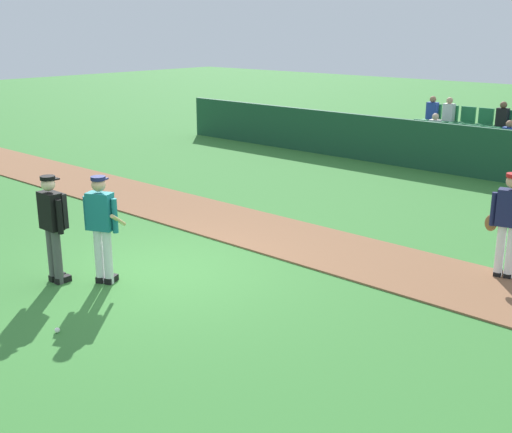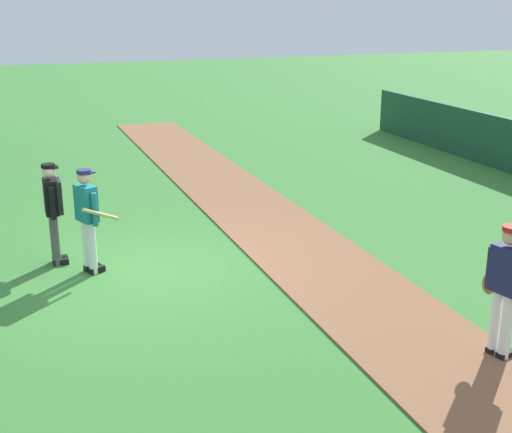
{
  "view_description": "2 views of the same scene",
  "coord_description": "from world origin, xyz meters",
  "px_view_note": "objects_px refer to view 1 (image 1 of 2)",
  "views": [
    {
      "loc": [
        8.04,
        -6.48,
        3.99
      ],
      "look_at": [
        1.62,
        0.69,
        1.16
      ],
      "focal_mm": 45.62,
      "sensor_mm": 36.0,
      "label": 1
    },
    {
      "loc": [
        10.64,
        -1.96,
        4.36
      ],
      "look_at": [
        1.38,
        1.49,
        1.21
      ],
      "focal_mm": 48.1,
      "sensor_mm": 36.0,
      "label": 2
    }
  ],
  "objects_px": {
    "umpire_home_plate": "(53,223)",
    "baseball": "(57,330)",
    "batter_teal_jersey": "(102,225)",
    "runner_navy_jersey": "(508,222)"
  },
  "relations": [
    {
      "from": "umpire_home_plate",
      "to": "baseball",
      "type": "bearing_deg",
      "value": -32.21
    },
    {
      "from": "batter_teal_jersey",
      "to": "umpire_home_plate",
      "type": "xyz_separation_m",
      "value": [
        -0.61,
        -0.49,
        0.03
      ]
    },
    {
      "from": "baseball",
      "to": "batter_teal_jersey",
      "type": "bearing_deg",
      "value": 123.49
    },
    {
      "from": "umpire_home_plate",
      "to": "baseball",
      "type": "distance_m",
      "value": 2.13
    },
    {
      "from": "runner_navy_jersey",
      "to": "batter_teal_jersey",
      "type": "bearing_deg",
      "value": -136.34
    },
    {
      "from": "batter_teal_jersey",
      "to": "runner_navy_jersey",
      "type": "relative_size",
      "value": 1.0
    },
    {
      "from": "runner_navy_jersey",
      "to": "umpire_home_plate",
      "type": "bearing_deg",
      "value": -136.87
    },
    {
      "from": "batter_teal_jersey",
      "to": "runner_navy_jersey",
      "type": "height_order",
      "value": "same"
    },
    {
      "from": "batter_teal_jersey",
      "to": "umpire_home_plate",
      "type": "relative_size",
      "value": 1.0
    },
    {
      "from": "batter_teal_jersey",
      "to": "baseball",
      "type": "distance_m",
      "value": 2.03
    }
  ]
}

